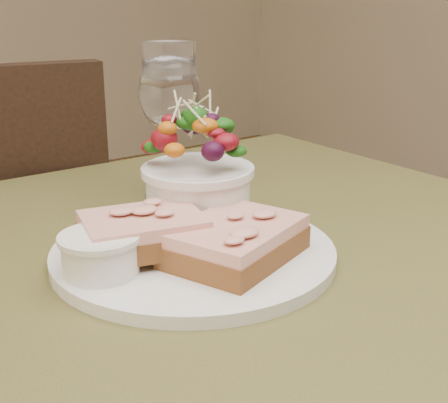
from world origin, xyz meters
TOP-DOWN VIEW (x-y plane):
  - cafe_table at (0.00, 0.00)m, footprint 0.80×0.80m
  - dinner_plate at (-0.03, 0.03)m, footprint 0.27×0.27m
  - sandwich_front at (-0.01, -0.02)m, footprint 0.15×0.13m
  - sandwich_back at (-0.08, 0.04)m, footprint 0.13×0.10m
  - ramekin at (-0.13, 0.03)m, footprint 0.07×0.07m
  - salad_bowl at (0.01, 0.08)m, footprint 0.11×0.11m
  - garnish at (-0.11, 0.10)m, footprint 0.05×0.04m
  - wine_glass at (0.06, 0.21)m, footprint 0.08×0.08m

SIDE VIEW (x-z plane):
  - cafe_table at x=0.00m, z-range 0.27..1.02m
  - dinner_plate at x=-0.03m, z-range 0.75..0.76m
  - garnish at x=-0.11m, z-range 0.76..0.78m
  - sandwich_front at x=-0.01m, z-range 0.76..0.80m
  - ramekin at x=-0.13m, z-range 0.76..0.80m
  - sandwich_back at x=-0.08m, z-range 0.77..0.80m
  - salad_bowl at x=0.01m, z-range 0.76..0.88m
  - wine_glass at x=0.06m, z-range 0.79..0.96m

